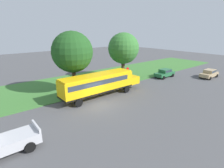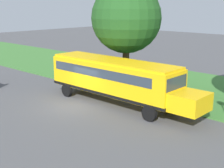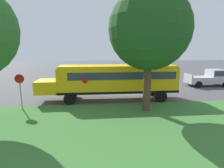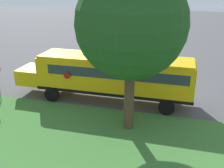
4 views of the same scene
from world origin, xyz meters
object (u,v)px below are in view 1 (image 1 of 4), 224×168
(car_green_nearest, at_px, (165,73))
(oak_tree_roadside_mid, at_px, (123,49))
(oak_tree_beside_bus, at_px, (73,52))
(stop_sign, at_px, (127,73))
(school_bus, at_px, (99,83))
(car_tan_middle, at_px, (209,73))

(car_green_nearest, height_order, oak_tree_roadside_mid, oak_tree_roadside_mid)
(oak_tree_beside_bus, relative_size, stop_sign, 3.18)
(school_bus, bearing_deg, oak_tree_beside_bus, -151.89)
(oak_tree_roadside_mid, distance_m, stop_sign, 4.86)
(oak_tree_roadside_mid, bearing_deg, stop_sign, -27.97)
(school_bus, xyz_separation_m, stop_sign, (-2.17, 7.38, -0.19))
(oak_tree_roadside_mid, bearing_deg, oak_tree_beside_bus, -82.89)
(car_green_nearest, bearing_deg, school_bus, -88.64)
(oak_tree_beside_bus, bearing_deg, stop_sign, 81.61)
(oak_tree_beside_bus, relative_size, oak_tree_roadside_mid, 1.04)
(school_bus, relative_size, oak_tree_beside_bus, 1.42)
(oak_tree_beside_bus, bearing_deg, oak_tree_roadside_mid, 97.11)
(car_tan_middle, bearing_deg, car_green_nearest, -131.65)
(stop_sign, bearing_deg, oak_tree_beside_bus, -98.39)
(car_green_nearest, height_order, oak_tree_beside_bus, oak_tree_beside_bus)
(oak_tree_beside_bus, bearing_deg, car_tan_middle, 69.83)
(car_tan_middle, xyz_separation_m, stop_sign, (-7.40, -14.60, 0.86))
(school_bus, bearing_deg, stop_sign, 106.40)
(school_bus, distance_m, oak_tree_roadside_mid, 10.70)
(oak_tree_roadside_mid, bearing_deg, school_bus, -61.06)
(car_tan_middle, bearing_deg, stop_sign, -116.88)
(school_bus, height_order, oak_tree_beside_bus, oak_tree_beside_bus)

